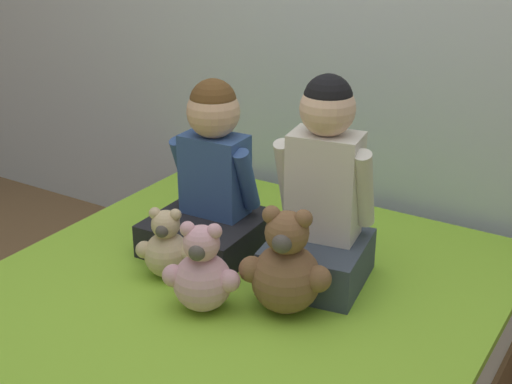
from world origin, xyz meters
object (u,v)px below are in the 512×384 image
bed (206,367)px  teddy_bear_held_by_left_child (167,248)px  child_on_right (322,197)px  child_on_left (211,183)px  teddy_bear_held_by_right_child (286,268)px  teddy_bear_between_children (202,273)px

bed → teddy_bear_held_by_left_child: 0.39m
child_on_right → child_on_left: bearing=170.7°
child_on_right → teddy_bear_held_by_right_child: child_on_right is taller
bed → child_on_right: size_ratio=3.00×
child_on_right → teddy_bear_held_by_left_child: bearing=-158.1°
child_on_right → bed: bearing=-126.5°
bed → teddy_bear_between_children: teddy_bear_between_children is taller
bed → child_on_left: bearing=121.7°
teddy_bear_held_by_left_child → teddy_bear_between_children: (0.21, -0.10, 0.02)m
child_on_left → teddy_bear_between_children: 0.43m
child_on_left → teddy_bear_between_children: child_on_left is taller
child_on_right → teddy_bear_between_children: 0.44m
bed → child_on_right: bearing=62.6°
child_on_left → teddy_bear_held_by_right_child: child_on_left is taller
child_on_left → teddy_bear_held_by_right_child: size_ratio=1.79×
teddy_bear_held_by_right_child → child_on_left: bearing=136.2°
child_on_right → teddy_bear_held_by_left_child: (-0.42, -0.25, -0.18)m
child_on_right → teddy_bear_held_by_left_child: 0.52m
child_on_left → teddy_bear_between_children: bearing=-60.8°
child_on_right → teddy_bear_between_children: bearing=-129.5°
bed → child_on_left: size_ratio=3.36×
bed → child_on_left: child_on_left is taller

